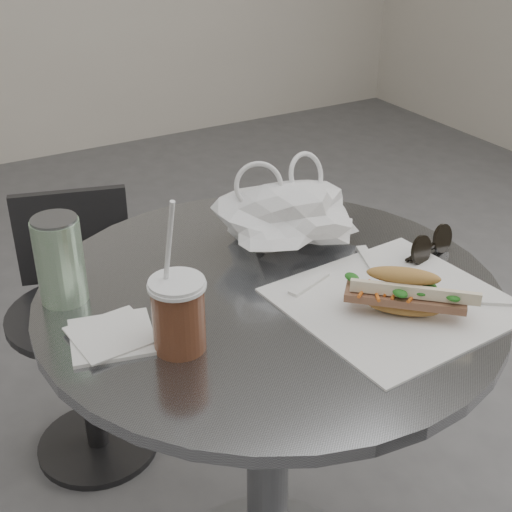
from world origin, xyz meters
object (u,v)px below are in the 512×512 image
cafe_table (268,417)px  drink_can (60,260)px  iced_coffee (178,313)px  sunglasses (430,246)px  chair_far (86,346)px  banh_mi (404,293)px

cafe_table → drink_can: (-0.30, 0.13, 0.35)m
cafe_table → iced_coffee: (-0.19, -0.08, 0.33)m
cafe_table → sunglasses: 0.42m
chair_far → drink_can: 0.72m
cafe_table → sunglasses: size_ratio=6.49×
cafe_table → iced_coffee: 0.39m
banh_mi → iced_coffee: (-0.33, 0.09, 0.02)m
banh_mi → cafe_table: bearing=172.3°
chair_far → banh_mi: (0.30, -0.78, 0.48)m
sunglasses → drink_can: size_ratio=0.82×
banh_mi → iced_coffee: 0.34m
chair_far → banh_mi: bearing=127.1°
cafe_table → drink_can: 0.48m
banh_mi → drink_can: drink_can is taller
cafe_table → iced_coffee: bearing=-158.7°
iced_coffee → chair_far: bearing=87.4°
iced_coffee → drink_can: 0.24m
cafe_table → banh_mi: bearing=-50.3°
chair_far → iced_coffee: iced_coffee is taller
sunglasses → banh_mi: bearing=-157.3°
sunglasses → drink_can: 0.63m
banh_mi → drink_can: size_ratio=1.54×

